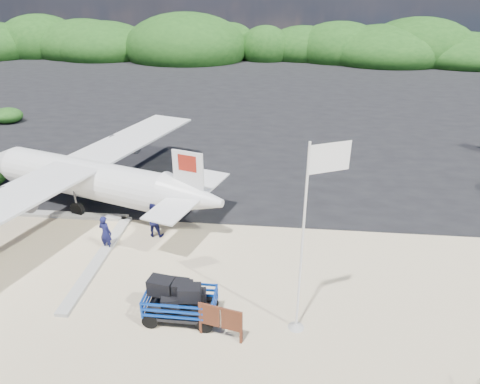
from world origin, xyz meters
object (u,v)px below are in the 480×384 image
object	(u,v)px
flagpole	(296,327)
crew_b	(154,219)
signboard	(221,338)
aircraft_small	(167,89)
baggage_cart	(182,318)
crew_a	(105,233)
aircraft_large	(430,117)

from	to	relation	value
flagpole	crew_b	distance (m)	8.44
signboard	aircraft_small	distance (m)	37.72
baggage_cart	crew_a	bearing A→B (deg)	137.50
signboard	crew_a	size ratio (longest dim) A/B	0.97
signboard	aircraft_large	world-z (taller)	aircraft_large
crew_b	crew_a	bearing A→B (deg)	36.50
crew_a	aircraft_large	bearing A→B (deg)	-115.63
flagpole	aircraft_large	size ratio (longest dim) A/B	0.39
crew_b	aircraft_small	world-z (taller)	crew_b
baggage_cart	crew_b	world-z (taller)	crew_b
crew_a	aircraft_small	bearing A→B (deg)	-64.09
crew_b	aircraft_small	distance (m)	30.82
baggage_cart	flagpole	bearing A→B (deg)	0.27
crew_a	aircraft_small	distance (m)	31.75
baggage_cart	aircraft_large	bearing A→B (deg)	59.60
flagpole	signboard	size ratio (longest dim) A/B	4.18
signboard	aircraft_small	xyz separation A→B (m)	(-11.13, 36.04, 0.00)
flagpole	signboard	distance (m)	2.61
signboard	crew_a	bearing A→B (deg)	153.15
signboard	aircraft_large	bearing A→B (deg)	74.71
crew_b	aircraft_small	size ratio (longest dim) A/B	0.28
baggage_cart	crew_b	xyz separation A→B (m)	(-2.47, 5.30, 0.86)
signboard	crew_b	bearing A→B (deg)	135.94
baggage_cart	crew_a	distance (m)	5.89
crew_a	aircraft_large	xyz separation A→B (m)	(20.50, 22.94, -0.83)
flagpole	aircraft_small	xyz separation A→B (m)	(-13.64, 35.30, 0.00)
crew_b	aircraft_small	xyz separation A→B (m)	(-7.16, 29.97, -0.86)
baggage_cart	crew_a	xyz separation A→B (m)	(-4.25, 3.99, 0.83)
flagpole	signboard	xyz separation A→B (m)	(-2.51, -0.74, 0.00)
crew_a	crew_b	xyz separation A→B (m)	(1.78, 1.31, 0.03)
baggage_cart	signboard	bearing A→B (deg)	-26.32
crew_a	crew_b	size ratio (longest dim) A/B	0.96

